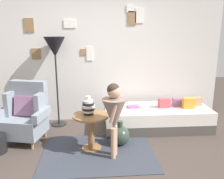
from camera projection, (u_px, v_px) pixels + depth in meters
ground_plane at (107, 171)px, 3.07m from camera, size 12.00×12.00×0.00m
gallery_wall at (100, 55)px, 4.64m from camera, size 4.80×0.12×2.60m
rug at (98, 153)px, 3.51m from camera, size 1.64×1.22×0.01m
armchair at (26, 115)px, 3.85m from camera, size 0.85×0.72×0.97m
daybed at (157, 118)px, 4.37m from camera, size 1.91×0.82×0.40m
pillow_head at (196, 101)px, 4.44m from camera, size 0.18×0.13×0.15m
pillow_mid at (188, 103)px, 4.27m from camera, size 0.21×0.12×0.19m
pillow_back at (178, 102)px, 4.41m from camera, size 0.20×0.13×0.14m
pillow_extra at (164, 103)px, 4.31m from camera, size 0.21×0.13×0.16m
side_table at (91, 125)px, 3.55m from camera, size 0.55×0.55×0.55m
vase_striped at (88, 107)px, 3.50m from camera, size 0.20×0.20×0.28m
floor_lamp at (55, 50)px, 4.24m from camera, size 0.38×0.38×1.66m
person_child at (114, 112)px, 3.24m from camera, size 0.34×0.34×1.09m
book_on_daybed at (133, 107)px, 4.33m from camera, size 0.24×0.19×0.03m
demijohn_near at (120, 135)px, 3.74m from camera, size 0.31×0.31×0.40m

